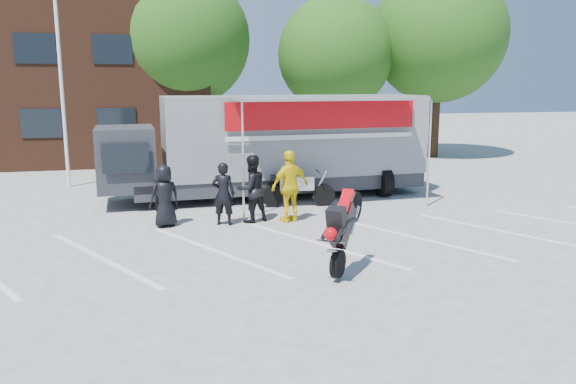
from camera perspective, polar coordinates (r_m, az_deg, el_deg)
name	(u,v)px	position (r m, az deg, el deg)	size (l,w,h in m)	color
ground	(324,258)	(12.03, 3.71, -6.68)	(100.00, 100.00, 0.00)	#A9A9A3
parking_bay_lines	(312,244)	(12.95, 2.43, -5.35)	(18.00, 5.00, 0.01)	white
office_building	(9,86)	(29.71, -26.45, 9.64)	(18.00, 8.00, 7.00)	#4D2818
flagpole	(66,41)	(21.20, -21.62, 14.09)	(1.61, 0.12, 8.00)	white
tree_left	(183,40)	(27.06, -10.59, 14.95)	(6.12, 6.12, 8.64)	#382314
tree_mid	(335,54)	(27.30, 4.85, 13.75)	(5.44, 5.44, 7.68)	#382314
tree_right	(439,35)	(28.83, 15.04, 15.13)	(6.46, 6.46, 9.12)	#382314
transporter_truck	(280,196)	(18.39, -0.80, -0.41)	(10.19, 4.91, 3.24)	gray
parked_motorcycle	(298,206)	(16.87, 1.06, -1.46)	(0.75, 2.26, 1.18)	#BCBCC1
stunt_bike_rider	(349,271)	(11.27, 6.18, -7.98)	(0.71, 1.51, 1.78)	black
spectator_leather_a	(164,196)	(14.72, -12.44, -0.39)	(0.78, 0.51, 1.60)	black
spectator_leather_b	(223,194)	(14.63, -6.59, -0.18)	(0.60, 0.40, 1.65)	black
spectator_leather_c	(251,189)	(14.87, -3.73, 0.33)	(0.87, 0.68, 1.79)	black
spectator_hivis	(290,186)	(14.84, 0.22, 0.59)	(1.13, 0.47, 1.92)	yellow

